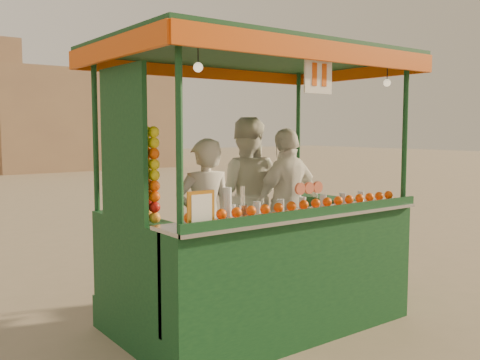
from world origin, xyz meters
TOP-DOWN VIEW (x-y plane):
  - ground at (0.00, 0.00)m, footprint 90.00×90.00m
  - building_right at (7.00, 24.00)m, footprint 9.00×6.00m
  - juice_cart at (0.17, -0.09)m, footprint 3.14×2.04m
  - vendor_left at (-0.33, 0.12)m, footprint 0.66×0.50m
  - vendor_middle at (0.63, 0.71)m, footprint 1.14×1.11m
  - vendor_right at (0.92, 0.27)m, footprint 1.05×0.52m

SIDE VIEW (x-z plane):
  - ground at x=0.00m, z-range 0.00..0.00m
  - juice_cart at x=0.17m, z-range -0.51..2.35m
  - vendor_left at x=-0.33m, z-range 0.33..1.95m
  - vendor_right at x=0.92m, z-range 0.33..2.06m
  - vendor_middle at x=0.63m, z-range 0.33..2.18m
  - building_right at x=7.00m, z-range 0.00..5.00m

